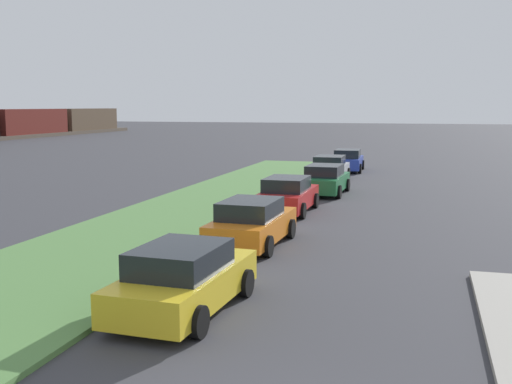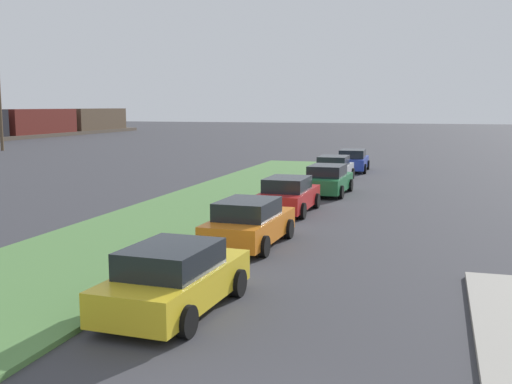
{
  "view_description": "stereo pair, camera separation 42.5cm",
  "coord_description": "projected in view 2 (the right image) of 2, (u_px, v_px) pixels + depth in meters",
  "views": [
    {
      "loc": [
        -6.32,
        -1.72,
        4.36
      ],
      "look_at": [
        16.35,
        4.59,
        1.05
      ],
      "focal_mm": 43.16,
      "sensor_mm": 36.0,
      "label": 1
    },
    {
      "loc": [
        -6.2,
        -2.13,
        4.36
      ],
      "look_at": [
        16.35,
        4.59,
        1.05
      ],
      "focal_mm": 43.16,
      "sensor_mm": 36.0,
      "label": 2
    }
  ],
  "objects": [
    {
      "name": "parked_car_green",
      "position": [
        328.0,
        180.0,
        30.41
      ],
      "size": [
        4.34,
        2.1,
        1.47
      ],
      "rotation": [
        0.0,
        0.0,
        -0.02
      ],
      "color": "#1E6B38",
      "rests_on": "ground"
    },
    {
      "name": "parked_car_yellow",
      "position": [
        175.0,
        279.0,
        13.06
      ],
      "size": [
        4.38,
        2.18,
        1.47
      ],
      "rotation": [
        0.0,
        0.0,
        -0.05
      ],
      "color": "gold",
      "rests_on": "ground"
    },
    {
      "name": "parked_car_blue",
      "position": [
        353.0,
        161.0,
        41.08
      ],
      "size": [
        4.36,
        2.14,
        1.47
      ],
      "rotation": [
        0.0,
        0.0,
        0.04
      ],
      "color": "#23389E",
      "rests_on": "ground"
    },
    {
      "name": "parked_car_orange",
      "position": [
        249.0,
        223.0,
        19.25
      ],
      "size": [
        4.36,
        2.13,
        1.47
      ],
      "rotation": [
        0.0,
        0.0,
        -0.03
      ],
      "color": "orange",
      "rests_on": "ground"
    },
    {
      "name": "grass_median",
      "position": [
        108.0,
        248.0,
        18.67
      ],
      "size": [
        60.0,
        6.0,
        0.12
      ],
      "primitive_type": "cube",
      "color": "#517F42",
      "rests_on": "ground"
    },
    {
      "name": "parked_car_silver",
      "position": [
        334.0,
        169.0,
        35.87
      ],
      "size": [
        4.32,
        2.05,
        1.47
      ],
      "rotation": [
        0.0,
        0.0,
        0.01
      ],
      "color": "#B2B5BA",
      "rests_on": "ground"
    },
    {
      "name": "distant_utility_pole",
      "position": [
        0.0,
        99.0,
        59.49
      ],
      "size": [
        0.3,
        0.3,
        10.0
      ],
      "primitive_type": "cylinder",
      "color": "brown",
      "rests_on": "ground"
    },
    {
      "name": "parked_car_red",
      "position": [
        288.0,
        195.0,
        25.23
      ],
      "size": [
        4.32,
        2.05,
        1.47
      ],
      "rotation": [
        0.0,
        0.0,
        -0.01
      ],
      "color": "red",
      "rests_on": "ground"
    }
  ]
}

